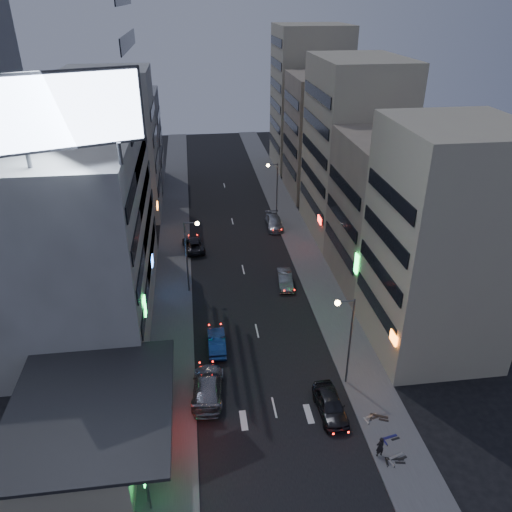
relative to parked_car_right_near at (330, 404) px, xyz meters
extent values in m
plane|color=black|center=(-4.13, -2.95, -0.82)|extent=(180.00, 180.00, 0.00)
cube|color=#4C4C4F|center=(-12.13, 27.05, -0.76)|extent=(4.00, 120.00, 0.12)
cube|color=#4C4C4F|center=(3.87, 27.05, -0.76)|extent=(4.00, 120.00, 0.12)
cube|color=tan|center=(-18.13, -0.95, 0.98)|extent=(8.00, 12.00, 3.60)
cube|color=black|center=(-17.13, -0.95, 2.93)|extent=(11.00, 13.00, 0.25)
cube|color=black|center=(-13.03, -0.95, 2.28)|extent=(0.12, 4.00, 0.90)
cube|color=#FF1E14|center=(-12.95, -0.95, 2.28)|extent=(0.04, 3.70, 0.70)
cube|color=#AEAEA9|center=(-21.13, 17.05, 8.18)|extent=(14.00, 24.00, 18.00)
cube|color=tan|center=(10.87, 7.55, 9.18)|extent=(10.00, 11.00, 20.00)
cube|color=tan|center=(11.37, 19.05, 7.18)|extent=(11.00, 12.00, 16.00)
cube|color=tan|center=(10.87, 32.05, 10.18)|extent=(10.00, 14.00, 22.00)
cube|color=#AEAEA9|center=(-19.63, 42.05, 9.18)|extent=(11.00, 10.00, 20.00)
cube|color=gray|center=(-20.13, 55.05, 6.68)|extent=(12.00, 10.00, 15.00)
cube|color=tan|center=(11.37, 47.05, 8.18)|extent=(11.00, 12.00, 18.00)
cube|color=tan|center=(11.87, 61.05, 11.18)|extent=(12.00, 12.00, 24.00)
cylinder|color=#595B60|center=(-20.13, 7.05, 17.93)|extent=(0.30, 0.30, 1.50)
cylinder|color=#595B60|center=(-14.13, 7.05, 17.93)|extent=(0.30, 0.30, 1.50)
cube|color=black|center=(-17.13, 7.05, 20.88)|extent=(9.52, 3.75, 5.00)
cube|color=#ACBFE5|center=(-17.05, 6.84, 20.88)|extent=(9.04, 3.34, 4.60)
cylinder|color=#595B60|center=(2.17, 3.05, 3.30)|extent=(0.16, 0.16, 8.00)
cylinder|color=#595B60|center=(1.47, 3.05, 7.20)|extent=(1.40, 0.10, 0.10)
sphere|color=#FFD88C|center=(0.87, 3.05, 7.10)|extent=(0.44, 0.44, 0.44)
cylinder|color=#595B60|center=(-10.43, 19.05, 3.30)|extent=(0.16, 0.16, 8.00)
cylinder|color=#595B60|center=(-9.73, 19.05, 7.20)|extent=(1.40, 0.10, 0.10)
sphere|color=#FFD88C|center=(-9.13, 19.05, 7.10)|extent=(0.44, 0.44, 0.44)
cylinder|color=#595B60|center=(2.17, 37.05, 3.30)|extent=(0.16, 0.16, 8.00)
cylinder|color=#595B60|center=(1.47, 37.05, 7.20)|extent=(1.40, 0.10, 0.10)
sphere|color=#FFD88C|center=(0.87, 37.05, 7.10)|extent=(0.44, 0.44, 0.44)
imported|color=#232428|center=(0.00, 0.00, 0.00)|extent=(2.06, 4.84, 1.63)
imported|color=gray|center=(0.03, 19.00, -0.10)|extent=(1.90, 4.46, 1.43)
imported|color=black|center=(-9.73, 28.95, -0.12)|extent=(3.00, 5.30, 1.40)
imported|color=#9C9EA4|center=(1.34, 34.24, -0.06)|extent=(2.24, 5.25, 1.51)
imported|color=navy|center=(-8.07, 8.87, -0.09)|extent=(1.58, 4.44, 1.46)
imported|color=gray|center=(-9.13, 3.09, 0.05)|extent=(2.95, 6.13, 1.72)
imported|color=black|center=(2.29, -4.46, 0.14)|extent=(0.68, 0.52, 1.67)
camera|label=1|loc=(-9.31, -27.19, 27.59)|focal=35.00mm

